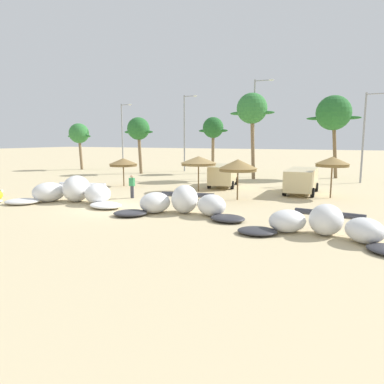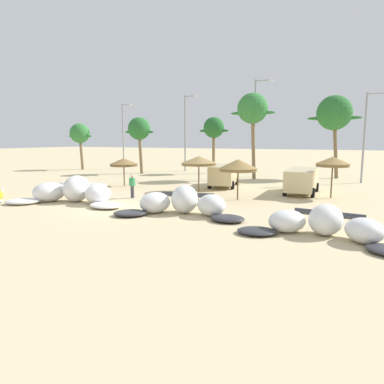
{
  "view_description": "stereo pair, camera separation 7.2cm",
  "coord_description": "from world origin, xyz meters",
  "px_view_note": "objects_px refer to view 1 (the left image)",
  "views": [
    {
      "loc": [
        12.92,
        -16.53,
        4.07
      ],
      "look_at": [
        4.22,
        2.0,
        1.0
      ],
      "focal_mm": 33.0,
      "sensor_mm": 36.0,
      "label": 1
    },
    {
      "loc": [
        12.98,
        -16.5,
        4.07
      ],
      "look_at": [
        4.22,
        2.0,
        1.0
      ],
      "focal_mm": 33.0,
      "sensor_mm": 36.0,
      "label": 2
    }
  ],
  "objects_px": {
    "kite_center": "(324,225)",
    "lamppost_west": "(123,133)",
    "lamppost_east_center": "(255,124)",
    "beach_umbrella_outermost": "(332,162)",
    "beach_umbrella_near_van": "(123,162)",
    "lamppost_west_center": "(185,129)",
    "palm_center_left": "(252,110)",
    "kite_left_of_center": "(183,203)",
    "lamppost_east": "(366,132)",
    "beach_umbrella_near_palms": "(238,165)",
    "person_near_kites": "(132,186)",
    "parked_van": "(302,179)",
    "beach_umbrella_middle": "(199,161)",
    "palm_left_of_gap": "(213,129)",
    "kite_left": "(73,193)",
    "parked_car_second": "(224,174)",
    "palm_leftmost": "(79,134)",
    "palm_left": "(138,129)",
    "palm_center_right": "(334,114)"
  },
  "relations": [
    {
      "from": "parked_van",
      "to": "lamppost_west_center",
      "type": "relative_size",
      "value": 0.54
    },
    {
      "from": "beach_umbrella_outermost",
      "to": "parked_van",
      "type": "distance_m",
      "value": 2.96
    },
    {
      "from": "beach_umbrella_outermost",
      "to": "palm_center_right",
      "type": "relative_size",
      "value": 0.34
    },
    {
      "from": "beach_umbrella_middle",
      "to": "beach_umbrella_outermost",
      "type": "bearing_deg",
      "value": 6.58
    },
    {
      "from": "kite_center",
      "to": "person_near_kites",
      "type": "distance_m",
      "value": 13.88
    },
    {
      "from": "parked_van",
      "to": "lamppost_east",
      "type": "height_order",
      "value": "lamppost_east"
    },
    {
      "from": "kite_center",
      "to": "kite_left_of_center",
      "type": "bearing_deg",
      "value": 168.37
    },
    {
      "from": "kite_left",
      "to": "beach_umbrella_outermost",
      "type": "relative_size",
      "value": 2.81
    },
    {
      "from": "parked_van",
      "to": "palm_leftmost",
      "type": "bearing_deg",
      "value": 162.69
    },
    {
      "from": "beach_umbrella_outermost",
      "to": "palm_center_left",
      "type": "xyz_separation_m",
      "value": [
        -8.39,
        9.32,
        4.49
      ]
    },
    {
      "from": "palm_left",
      "to": "beach_umbrella_near_van",
      "type": "bearing_deg",
      "value": -63.18
    },
    {
      "from": "kite_left_of_center",
      "to": "beach_umbrella_near_palms",
      "type": "distance_m",
      "value": 6.11
    },
    {
      "from": "beach_umbrella_middle",
      "to": "person_near_kites",
      "type": "height_order",
      "value": "beach_umbrella_middle"
    },
    {
      "from": "kite_left",
      "to": "beach_umbrella_middle",
      "type": "bearing_deg",
      "value": 56.18
    },
    {
      "from": "beach_umbrella_outermost",
      "to": "lamppost_west",
      "type": "relative_size",
      "value": 0.33
    },
    {
      "from": "beach_umbrella_middle",
      "to": "palm_center_right",
      "type": "distance_m",
      "value": 17.75
    },
    {
      "from": "parked_car_second",
      "to": "palm_leftmost",
      "type": "relative_size",
      "value": 0.83
    },
    {
      "from": "beach_umbrella_near_van",
      "to": "palm_left",
      "type": "distance_m",
      "value": 11.9
    },
    {
      "from": "beach_umbrella_near_palms",
      "to": "person_near_kites",
      "type": "relative_size",
      "value": 1.7
    },
    {
      "from": "palm_left_of_gap",
      "to": "lamppost_east",
      "type": "xyz_separation_m",
      "value": [
        16.4,
        -3.08,
        -0.61
      ]
    },
    {
      "from": "parked_van",
      "to": "person_near_kites",
      "type": "xyz_separation_m",
      "value": [
        -10.37,
        -7.3,
        -0.27
      ]
    },
    {
      "from": "palm_center_left",
      "to": "lamppost_east_center",
      "type": "bearing_deg",
      "value": 93.73
    },
    {
      "from": "kite_left",
      "to": "lamppost_east",
      "type": "distance_m",
      "value": 26.26
    },
    {
      "from": "palm_left",
      "to": "palm_center_right",
      "type": "xyz_separation_m",
      "value": [
        21.08,
        4.44,
        1.49
      ]
    },
    {
      "from": "beach_umbrella_middle",
      "to": "palm_left_of_gap",
      "type": "bearing_deg",
      "value": 107.64
    },
    {
      "from": "person_near_kites",
      "to": "palm_left_of_gap",
      "type": "height_order",
      "value": "palm_left_of_gap"
    },
    {
      "from": "kite_left",
      "to": "parked_car_second",
      "type": "height_order",
      "value": "parked_car_second"
    },
    {
      "from": "lamppost_east",
      "to": "palm_center_left",
      "type": "bearing_deg",
      "value": -173.62
    },
    {
      "from": "palm_left_of_gap",
      "to": "kite_left_of_center",
      "type": "bearing_deg",
      "value": -72.1
    },
    {
      "from": "kite_left",
      "to": "parked_car_second",
      "type": "bearing_deg",
      "value": 62.73
    },
    {
      "from": "kite_left_of_center",
      "to": "parked_van",
      "type": "distance_m",
      "value": 11.64
    },
    {
      "from": "parked_car_second",
      "to": "palm_center_left",
      "type": "xyz_separation_m",
      "value": [
        0.51,
        6.66,
        5.94
      ]
    },
    {
      "from": "beach_umbrella_near_van",
      "to": "lamppost_east_center",
      "type": "relative_size",
      "value": 0.24
    },
    {
      "from": "parked_van",
      "to": "palm_left_of_gap",
      "type": "xyz_separation_m",
      "value": [
        -12.11,
        12.18,
        4.22
      ]
    },
    {
      "from": "lamppost_east",
      "to": "person_near_kites",
      "type": "bearing_deg",
      "value": -131.81
    },
    {
      "from": "lamppost_east_center",
      "to": "lamppost_east",
      "type": "relative_size",
      "value": 1.24
    },
    {
      "from": "kite_left_of_center",
      "to": "lamppost_east",
      "type": "xyz_separation_m",
      "value": [
        9.04,
        19.71,
        4.11
      ]
    },
    {
      "from": "beach_umbrella_near_van",
      "to": "palm_left",
      "type": "height_order",
      "value": "palm_left"
    },
    {
      "from": "beach_umbrella_middle",
      "to": "lamppost_west_center",
      "type": "bearing_deg",
      "value": 119.47
    },
    {
      "from": "kite_center",
      "to": "beach_umbrella_middle",
      "type": "bearing_deg",
      "value": 136.29
    },
    {
      "from": "palm_left_of_gap",
      "to": "lamppost_east",
      "type": "height_order",
      "value": "lamppost_east"
    },
    {
      "from": "kite_left",
      "to": "lamppost_east_center",
      "type": "relative_size",
      "value": 0.79
    },
    {
      "from": "lamppost_east_center",
      "to": "beach_umbrella_outermost",
      "type": "bearing_deg",
      "value": -52.84
    },
    {
      "from": "beach_umbrella_outermost",
      "to": "parked_car_second",
      "type": "bearing_deg",
      "value": 163.38
    },
    {
      "from": "kite_center",
      "to": "lamppost_west",
      "type": "bearing_deg",
      "value": 138.45
    },
    {
      "from": "person_near_kites",
      "to": "beach_umbrella_near_van",
      "type": "bearing_deg",
      "value": 130.92
    },
    {
      "from": "palm_center_right",
      "to": "lamppost_west_center",
      "type": "distance_m",
      "value": 17.42
    },
    {
      "from": "person_near_kites",
      "to": "lamppost_west_center",
      "type": "height_order",
      "value": "lamppost_west_center"
    },
    {
      "from": "beach_umbrella_near_palms",
      "to": "palm_left",
      "type": "distance_m",
      "value": 21.06
    },
    {
      "from": "beach_umbrella_near_van",
      "to": "lamppost_west_center",
      "type": "relative_size",
      "value": 0.26
    }
  ]
}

